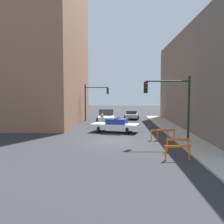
# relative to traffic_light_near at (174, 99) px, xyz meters

# --- Properties ---
(ground_plane) EXTENTS (120.00, 120.00, 0.00)m
(ground_plane) POSITION_rel_traffic_light_near_xyz_m (-4.73, 0.44, -3.53)
(ground_plane) COLOR #2D2D33
(sidewalk_right) EXTENTS (2.40, 44.00, 0.12)m
(sidewalk_right) POSITION_rel_traffic_light_near_xyz_m (1.47, 0.44, -3.47)
(sidewalk_right) COLOR #B2ADA3
(sidewalk_right) RESTS_ON ground_plane
(building_corner_left) EXTENTS (14.00, 20.00, 24.82)m
(building_corner_left) POSITION_rel_traffic_light_near_xyz_m (-16.73, 14.44, 8.88)
(building_corner_left) COLOR #93664C
(building_corner_left) RESTS_ON ground_plane
(traffic_light_near) EXTENTS (3.64, 0.35, 5.20)m
(traffic_light_near) POSITION_rel_traffic_light_near_xyz_m (0.00, 0.00, 0.00)
(traffic_light_near) COLOR black
(traffic_light_near) RESTS_ON sidewalk_right
(traffic_light_far) EXTENTS (3.44, 0.35, 5.20)m
(traffic_light_far) POSITION_rel_traffic_light_near_xyz_m (-8.03, 15.66, -0.13)
(traffic_light_far) COLOR black
(traffic_light_far) RESTS_ON ground_plane
(police_car) EXTENTS (5.01, 3.06, 1.52)m
(police_car) POSITION_rel_traffic_light_near_xyz_m (-4.67, 5.31, -2.81)
(police_car) COLOR white
(police_car) RESTS_ON ground_plane
(white_truck) EXTENTS (2.87, 5.52, 1.90)m
(white_truck) POSITION_rel_traffic_light_near_xyz_m (-5.99, 12.16, -2.62)
(white_truck) COLOR silver
(white_truck) RESTS_ON ground_plane
(parked_car_near) EXTENTS (2.43, 4.39, 1.31)m
(parked_car_near) POSITION_rel_traffic_light_near_xyz_m (-2.39, 18.40, -2.86)
(parked_car_near) COLOR silver
(parked_car_near) RESTS_ON ground_plane
(pedestrian_crossing) EXTENTS (0.45, 0.45, 1.66)m
(pedestrian_crossing) POSITION_rel_traffic_light_near_xyz_m (-6.31, 9.41, -2.67)
(pedestrian_crossing) COLOR #474C66
(pedestrian_crossing) RESTS_ON ground_plane
(barrier_front) EXTENTS (1.60, 0.31, 0.90)m
(barrier_front) POSITION_rel_traffic_light_near_xyz_m (-0.86, -5.15, -2.91)
(barrier_front) COLOR orange
(barrier_front) RESTS_ON ground_plane
(barrier_mid) EXTENTS (1.60, 0.29, 0.90)m
(barrier_mid) POSITION_rel_traffic_light_near_xyz_m (-0.36, -3.05, -2.91)
(barrier_mid) COLOR orange
(barrier_mid) RESTS_ON ground_plane
(barrier_back) EXTENTS (1.59, 0.35, 0.90)m
(barrier_back) POSITION_rel_traffic_light_near_xyz_m (-0.90, 1.12, -2.91)
(barrier_back) COLOR orange
(barrier_back) RESTS_ON ground_plane
(barrier_corner) EXTENTS (1.59, 0.35, 0.90)m
(barrier_corner) POSITION_rel_traffic_light_near_xyz_m (-0.34, 1.32, -2.91)
(barrier_corner) COLOR orange
(barrier_corner) RESTS_ON ground_plane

